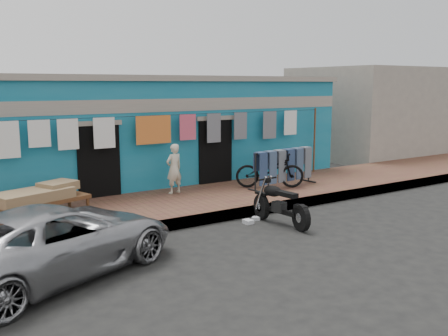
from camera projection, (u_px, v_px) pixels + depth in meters
ground at (276, 236)px, 10.38m from camera, size 80.00×80.00×0.00m
sidewalk at (203, 202)px, 12.84m from camera, size 28.00×3.00×0.25m
curb at (234, 214)px, 11.64m from camera, size 28.00×0.10×0.25m
building at (139, 130)px, 15.88m from camera, size 12.20×5.20×3.36m
neighbor_right at (373, 112)px, 21.75m from camera, size 6.00×5.00×3.80m
clothesline at (167, 133)px, 13.39m from camera, size 10.06×0.06×2.10m
car at (56, 239)px, 8.17m from camera, size 4.75×3.48×1.22m
seated_person at (174, 169)px, 13.15m from camera, size 0.53×0.41×1.32m
bicycle at (270, 166)px, 13.92m from camera, size 1.94×1.58×1.22m
motorcycle at (281, 203)px, 11.11m from camera, size 0.88×1.67×1.01m
charpoy at (43, 202)px, 10.83m from camera, size 2.59×2.14×0.69m
jeans_rack at (283, 167)px, 14.08m from camera, size 2.37×0.96×1.09m
litter_a at (256, 219)px, 11.56m from camera, size 0.17×0.13×0.07m
litter_b at (256, 219)px, 11.56m from camera, size 0.16×0.19×0.08m
litter_c at (248, 222)px, 11.27m from camera, size 0.18×0.23×0.09m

